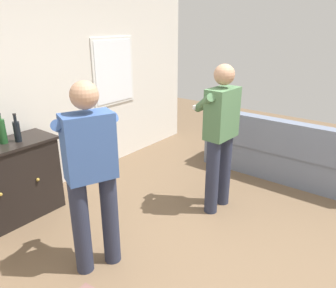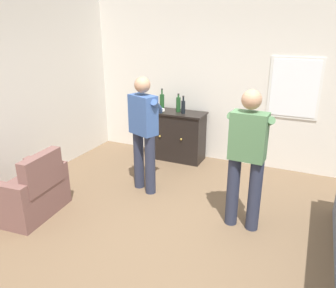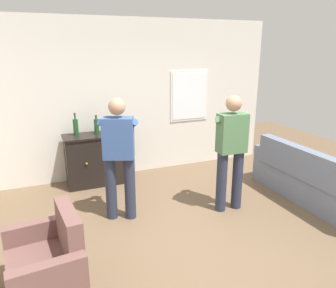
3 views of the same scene
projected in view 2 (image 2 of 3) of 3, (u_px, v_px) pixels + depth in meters
ground at (168, 239)px, 3.78m from camera, size 10.40×10.40×0.00m
wall_back_with_window at (234, 83)px, 5.57m from camera, size 5.20×0.15×2.80m
armchair at (31, 193)px, 4.20m from camera, size 0.72×0.94×0.85m
sideboard_cabinet at (176, 135)px, 5.95m from camera, size 1.06×0.49×0.88m
bottle_wine_green at (178, 104)px, 5.76m from camera, size 0.08×0.08×0.32m
bottle_liquor_amber at (183, 107)px, 5.65m from camera, size 0.07×0.07×0.31m
bottle_spirits_clear at (162, 102)px, 5.92m from camera, size 0.08×0.08×0.38m
person_standing_left at (144, 130)px, 4.62m from camera, size 0.52×0.52×1.68m
person_standing_right at (247, 154)px, 3.72m from camera, size 0.56×0.48×1.68m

